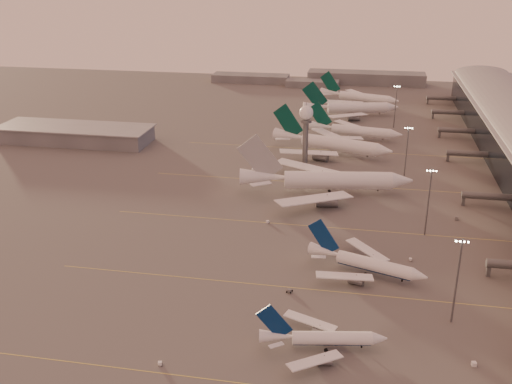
# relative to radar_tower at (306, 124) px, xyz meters

# --- Properties ---
(ground) EXTENTS (700.00, 700.00, 0.00)m
(ground) POSITION_rel_radar_tower_xyz_m (-5.00, -120.00, -20.95)
(ground) COLOR #5C5959
(ground) RESTS_ON ground
(taxiway_markings) EXTENTS (180.00, 185.25, 0.02)m
(taxiway_markings) POSITION_rel_radar_tower_xyz_m (25.00, -64.00, -20.94)
(taxiway_markings) COLOR #DBC94D
(taxiway_markings) RESTS_ON ground
(hangar) EXTENTS (82.00, 27.00, 8.50)m
(hangar) POSITION_rel_radar_tower_xyz_m (-125.00, 20.00, -16.63)
(hangar) COLOR slate
(hangar) RESTS_ON ground
(radar_tower) EXTENTS (6.40, 6.40, 31.10)m
(radar_tower) POSITION_rel_radar_tower_xyz_m (0.00, 0.00, 0.00)
(radar_tower) COLOR #585A60
(radar_tower) RESTS_ON ground
(mast_a) EXTENTS (3.60, 0.56, 25.00)m
(mast_a) POSITION_rel_radar_tower_xyz_m (53.00, -120.00, -7.21)
(mast_a) COLOR #585A60
(mast_a) RESTS_ON ground
(mast_b) EXTENTS (3.60, 0.56, 25.00)m
(mast_b) POSITION_rel_radar_tower_xyz_m (50.00, -65.00, -7.21)
(mast_b) COLOR #585A60
(mast_b) RESTS_ON ground
(mast_c) EXTENTS (3.60, 0.56, 25.00)m
(mast_c) POSITION_rel_radar_tower_xyz_m (45.00, -10.00, -7.21)
(mast_c) COLOR #585A60
(mast_c) RESTS_ON ground
(mast_d) EXTENTS (3.60, 0.56, 25.00)m
(mast_d) POSITION_rel_radar_tower_xyz_m (43.00, 80.00, -7.21)
(mast_d) COLOR #585A60
(mast_d) RESTS_ON ground
(distant_horizon) EXTENTS (165.00, 37.50, 9.00)m
(distant_horizon) POSITION_rel_radar_tower_xyz_m (-2.38, 205.14, -17.06)
(distant_horizon) COLOR slate
(distant_horizon) RESTS_ON ground
(narrowbody_near) EXTENTS (32.65, 25.85, 12.83)m
(narrowbody_near) POSITION_rel_radar_tower_xyz_m (19.75, -138.42, -18.35)
(narrowbody_near) COLOR white
(narrowbody_near) RESTS_ON ground
(narrowbody_mid) EXTENTS (37.64, 29.52, 15.27)m
(narrowbody_mid) POSITION_rel_radar_tower_xyz_m (29.69, -97.49, -17.86)
(narrowbody_mid) COLOR white
(narrowbody_mid) RESTS_ON ground
(widebody_white) EXTENTS (72.13, 57.40, 25.48)m
(widebody_white) POSITION_rel_radar_tower_xyz_m (12.47, -31.45, -16.53)
(widebody_white) COLOR white
(widebody_white) RESTS_ON ground
(greentail_a) EXTENTS (61.59, 49.00, 23.05)m
(greentail_a) POSITION_rel_radar_tower_xyz_m (10.77, 23.59, -16.88)
(greentail_a) COLOR white
(greentail_a) RESTS_ON ground
(greentail_b) EXTENTS (51.77, 41.47, 18.94)m
(greentail_b) POSITION_rel_radar_tower_xyz_m (21.39, 53.06, -17.60)
(greentail_b) COLOR white
(greentail_b) RESTS_ON ground
(greentail_c) EXTENTS (59.59, 47.60, 21.96)m
(greentail_c) POSITION_rel_radar_tower_xyz_m (17.51, 103.67, -17.07)
(greentail_c) COLOR white
(greentail_c) RESTS_ON ground
(greentail_d) EXTENTS (53.92, 42.83, 20.35)m
(greentail_d) POSITION_rel_radar_tower_xyz_m (21.47, 137.22, -17.35)
(greentail_d) COLOR white
(greentail_d) RESTS_ON ground
(gsv_truck_a) EXTENTS (5.36, 3.12, 2.04)m
(gsv_truck_a) POSITION_rel_radar_tower_xyz_m (-17.88, -152.13, -19.91)
(gsv_truck_a) COLOR white
(gsv_truck_a) RESTS_ON ground
(gsv_catering_a) EXTENTS (5.82, 3.32, 4.51)m
(gsv_catering_a) POSITION_rel_radar_tower_xyz_m (56.42, -138.60, -18.70)
(gsv_catering_a) COLOR white
(gsv_catering_a) RESTS_ON ground
(gsv_tug_mid) EXTENTS (3.85, 2.89, 0.98)m
(gsv_tug_mid) POSITION_rel_radar_tower_xyz_m (7.96, -112.99, -20.45)
(gsv_tug_mid) COLOR slate
(gsv_tug_mid) RESTS_ON ground
(gsv_truck_b) EXTENTS (5.06, 2.34, 1.97)m
(gsv_truck_b) POSITION_rel_radar_tower_xyz_m (44.40, -86.19, -19.95)
(gsv_truck_b) COLOR white
(gsv_truck_b) RESTS_ON ground
(gsv_truck_c) EXTENTS (4.72, 5.38, 2.14)m
(gsv_truck_c) POSITION_rel_radar_tower_xyz_m (-6.27, -65.13, -19.86)
(gsv_truck_c) COLOR white
(gsv_truck_c) RESTS_ON ground
(gsv_catering_b) EXTENTS (6.08, 3.46, 4.71)m
(gsv_catering_b) POSITION_rel_radar_tower_xyz_m (63.04, -49.39, -18.60)
(gsv_catering_b) COLOR slate
(gsv_catering_b) RESTS_ON ground
(gsv_tug_far) EXTENTS (3.02, 3.87, 0.97)m
(gsv_tug_far) POSITION_rel_radar_tower_xyz_m (-0.99, -26.42, -20.45)
(gsv_tug_far) COLOR white
(gsv_tug_far) RESTS_ON ground
(gsv_truck_d) EXTENTS (3.37, 5.40, 2.05)m
(gsv_truck_d) POSITION_rel_radar_tower_xyz_m (-22.18, 3.75, -19.90)
(gsv_truck_d) COLOR white
(gsv_truck_d) RESTS_ON ground
(gsv_tug_hangar) EXTENTS (3.92, 2.90, 1.00)m
(gsv_tug_hangar) POSITION_rel_radar_tower_xyz_m (32.69, 31.86, -20.43)
(gsv_tug_hangar) COLOR gold
(gsv_tug_hangar) RESTS_ON ground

